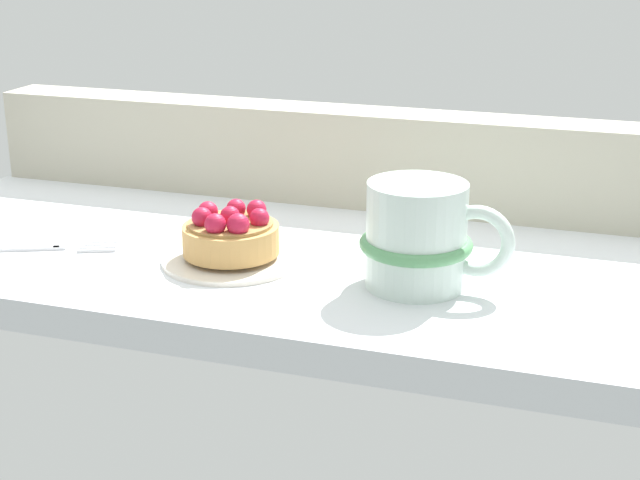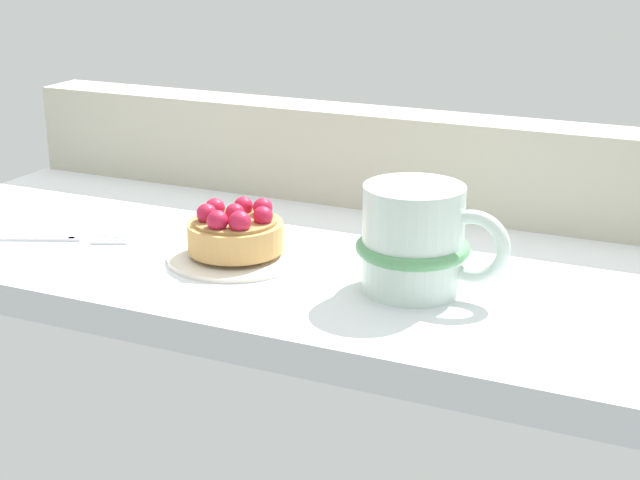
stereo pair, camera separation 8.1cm
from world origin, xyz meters
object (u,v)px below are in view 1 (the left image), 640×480
object	(u,v)px
dessert_fork	(21,247)
dessert_plate	(231,258)
coffee_mug	(419,237)
raspberry_tart	(231,234)

from	to	relation	value
dessert_fork	dessert_plate	bearing A→B (deg)	9.47
dessert_fork	coffee_mug	bearing A→B (deg)	4.43
dessert_plate	raspberry_tart	world-z (taller)	raspberry_tart
raspberry_tart	dessert_fork	world-z (taller)	raspberry_tart
raspberry_tart	dessert_fork	bearing A→B (deg)	-170.62
raspberry_tart	coffee_mug	world-z (taller)	coffee_mug
dessert_plate	coffee_mug	bearing A→B (deg)	-1.45
raspberry_tart	coffee_mug	size ratio (longest dim) A/B	0.67
dessert_plate	coffee_mug	distance (cm)	17.59
coffee_mug	dessert_fork	bearing A→B (deg)	-175.57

